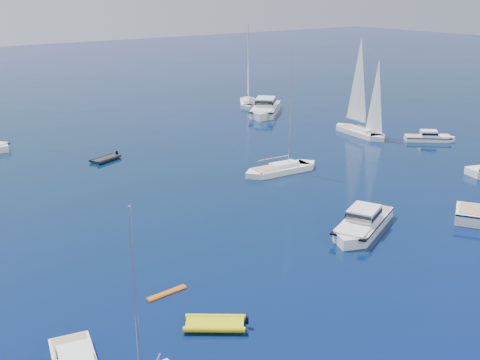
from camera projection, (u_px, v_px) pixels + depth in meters
name	position (u px, v px, depth m)	size (l,w,h in m)	color
motor_cruiser_centre	(362.00, 230.00, 50.41)	(3.07, 10.02, 2.63)	silver
motor_cruiser_far_r	(429.00, 141.00, 79.45)	(2.22, 7.24, 1.90)	white
motor_cruiser_distant	(265.00, 114.00, 96.39)	(3.95, 12.91, 3.39)	white
sailboat_centre	(281.00, 172.00, 66.18)	(2.63, 10.10, 14.84)	white
sailboat_sails_r	(360.00, 135.00, 82.85)	(2.74, 10.55, 15.51)	white
sailboat_sails_far	(248.00, 105.00, 103.49)	(2.61, 10.06, 14.78)	silver
tender_yellow	(215.00, 327.00, 36.15)	(2.17, 4.03, 0.95)	#CEC40C
tender_grey_far	(106.00, 160.00, 70.55)	(2.13, 3.94, 0.95)	black
kayak_orange	(166.00, 294.00, 40.04)	(0.56, 3.05, 0.30)	#D15609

